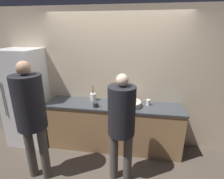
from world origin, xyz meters
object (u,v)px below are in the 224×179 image
(person_center, at_px, (121,120))
(bottle_amber, at_px, (114,102))
(fruit_bowl, at_px, (130,104))
(cup_black, at_px, (96,105))
(utensil_crock, at_px, (93,97))
(person_left, at_px, (30,111))
(refrigerator, at_px, (26,98))
(cup_white, at_px, (148,102))

(person_center, xyz_separation_m, bottle_amber, (-0.20, 0.67, -0.02))
(fruit_bowl, bearing_deg, cup_black, -168.66)
(fruit_bowl, bearing_deg, person_center, -96.30)
(fruit_bowl, height_order, utensil_crock, utensil_crock)
(person_left, distance_m, utensil_crock, 1.22)
(person_left, height_order, person_center, person_left)
(fruit_bowl, distance_m, bottle_amber, 0.28)
(person_center, height_order, utensil_crock, person_center)
(bottle_amber, bearing_deg, person_left, -141.32)
(person_left, height_order, cup_black, person_left)
(person_left, xyz_separation_m, fruit_bowl, (1.33, 0.88, -0.18))
(cup_black, bearing_deg, fruit_bowl, 11.34)
(cup_black, bearing_deg, utensil_crock, 112.47)
(refrigerator, xyz_separation_m, person_center, (1.95, -0.70, 0.08))
(fruit_bowl, xyz_separation_m, bottle_amber, (-0.28, -0.04, 0.04))
(refrigerator, distance_m, bottle_amber, 1.75)
(utensil_crock, bearing_deg, fruit_bowl, -13.58)
(person_left, xyz_separation_m, person_center, (1.25, 0.17, -0.12))
(person_left, distance_m, cup_white, 1.93)
(cup_white, bearing_deg, fruit_bowl, -160.77)
(utensil_crock, relative_size, bottle_amber, 1.31)
(refrigerator, distance_m, cup_black, 1.43)
(bottle_amber, xyz_separation_m, cup_white, (0.60, 0.15, -0.04))
(person_center, height_order, cup_black, person_center)
(fruit_bowl, xyz_separation_m, cup_white, (0.32, 0.11, 0.00))
(utensil_crock, xyz_separation_m, cup_black, (0.12, -0.29, -0.03))
(cup_white, bearing_deg, bottle_amber, -166.27)
(refrigerator, bearing_deg, person_left, -51.42)
(person_left, xyz_separation_m, bottle_amber, (1.05, 0.84, -0.14))
(person_center, bearing_deg, refrigerator, 160.15)
(bottle_amber, height_order, cup_white, bottle_amber)
(refrigerator, distance_m, fruit_bowl, 2.03)
(refrigerator, height_order, cup_black, refrigerator)
(refrigerator, height_order, fruit_bowl, refrigerator)
(bottle_amber, bearing_deg, cup_white, 13.73)
(utensil_crock, bearing_deg, bottle_amber, -25.38)
(person_left, relative_size, fruit_bowl, 4.81)
(person_center, bearing_deg, fruit_bowl, 83.70)
(bottle_amber, xyz_separation_m, cup_black, (-0.32, -0.09, -0.05))
(bottle_amber, bearing_deg, person_center, -73.30)
(utensil_crock, height_order, cup_black, utensil_crock)
(person_center, height_order, bottle_amber, person_center)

